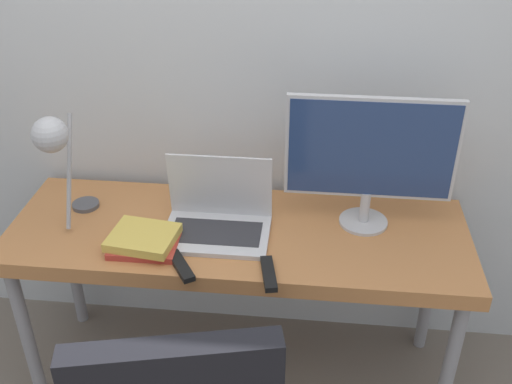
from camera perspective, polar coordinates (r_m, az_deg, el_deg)
wall_back at (r=2.25m, az=-0.78°, el=13.71°), size 8.00×0.05×2.60m
desk at (r=2.23m, az=-1.73°, el=-4.96°), size 1.68×0.58×0.73m
laptop at (r=2.15m, az=-3.69°, el=-2.46°), size 0.38×0.26×0.27m
monitor at (r=2.11m, az=10.86°, el=3.53°), size 0.59×0.18×0.50m
desk_lamp at (r=2.12m, az=-18.65°, el=4.41°), size 0.12×0.29×0.45m
book_stack at (r=2.12m, az=-10.65°, el=-4.59°), size 0.25×0.22×0.06m
tv_remote at (r=1.97m, az=1.22°, el=-7.78°), size 0.07×0.17×0.02m
media_remote at (r=2.01m, az=-7.16°, el=-7.00°), size 0.12×0.16×0.02m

